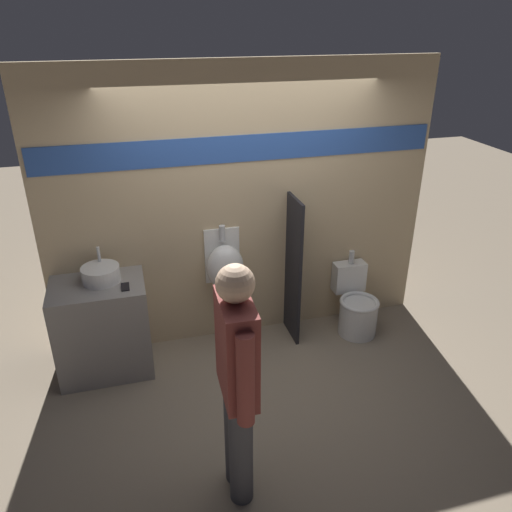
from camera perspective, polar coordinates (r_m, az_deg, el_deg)
ground_plane at (r=4.93m, az=0.53°, el=-11.89°), size 16.00×16.00×0.00m
display_wall at (r=4.77m, az=-1.37°, el=5.53°), size 3.75×0.07×2.70m
sink_counter at (r=4.79m, az=-17.10°, el=-7.87°), size 0.82×0.58×0.90m
sink_basin at (r=4.58m, az=-17.32°, el=-1.97°), size 0.33×0.33×0.28m
cell_phone at (r=4.45m, az=-14.72°, el=-3.43°), size 0.07×0.14×0.01m
divider_near_counter at (r=4.93m, az=4.28°, el=-1.63°), size 0.03×0.41×1.49m
urinal_near_counter at (r=4.80m, az=-3.59°, el=-1.24°), size 0.36×0.27×1.23m
toilet at (r=5.32m, az=11.36°, el=-5.76°), size 0.41×0.57×0.83m
person_in_vest at (r=3.22m, az=-2.17°, el=-13.70°), size 0.23×0.62×1.76m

